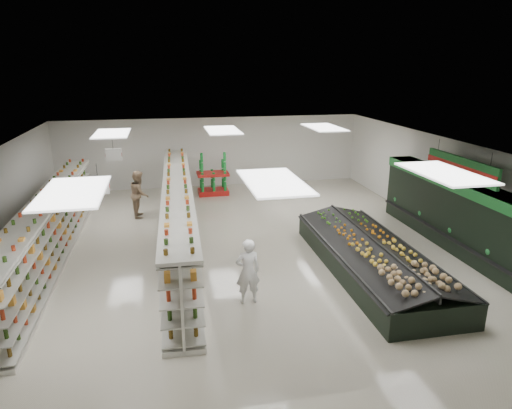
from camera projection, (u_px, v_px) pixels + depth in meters
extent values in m
plane|color=beige|center=(242.00, 249.00, 14.27)|extent=(16.00, 16.00, 0.00)
cube|color=white|center=(241.00, 147.00, 13.32)|extent=(14.00, 16.00, 0.02)
cube|color=white|center=(212.00, 152.00, 21.28)|extent=(14.00, 0.02, 3.20)
cube|color=white|center=(341.00, 361.00, 6.31)|extent=(14.00, 0.02, 3.20)
cube|color=white|center=(449.00, 188.00, 15.15)|extent=(0.02, 16.00, 3.20)
cube|color=black|center=(463.00, 217.00, 13.81)|extent=(0.80, 8.00, 2.20)
cube|color=#1C6A29|center=(467.00, 187.00, 13.52)|extent=(0.85, 8.00, 0.30)
cube|color=black|center=(453.00, 235.00, 13.92)|extent=(0.55, 7.80, 0.15)
cube|color=#B8B7AD|center=(460.00, 209.00, 13.70)|extent=(0.45, 7.70, 0.03)
cube|color=#B8B7AD|center=(461.00, 200.00, 13.62)|extent=(0.45, 7.70, 0.03)
cube|color=white|center=(98.00, 186.00, 10.85)|extent=(0.50, 0.06, 0.40)
cube|color=#AE1713|center=(98.00, 186.00, 10.85)|extent=(0.52, 0.02, 0.12)
cylinder|color=black|center=(97.00, 174.00, 10.76)|extent=(0.01, 0.01, 0.50)
cube|color=white|center=(114.00, 155.00, 14.59)|extent=(0.50, 0.06, 0.40)
cube|color=#AE1713|center=(114.00, 155.00, 14.59)|extent=(0.52, 0.02, 0.12)
cylinder|color=black|center=(113.00, 146.00, 14.50)|extent=(0.01, 0.01, 0.50)
cube|color=#1C6A29|center=(461.00, 167.00, 13.29)|extent=(0.10, 3.20, 0.60)
cube|color=#AE1713|center=(459.00, 167.00, 13.28)|extent=(0.03, 3.20, 0.18)
cylinder|color=black|center=(491.00, 162.00, 12.05)|extent=(0.01, 0.01, 0.50)
cylinder|color=black|center=(439.00, 147.00, 14.30)|extent=(0.01, 0.01, 0.50)
cube|color=silver|center=(55.00, 257.00, 13.50)|extent=(0.84, 10.94, 0.11)
cube|color=silver|center=(51.00, 230.00, 13.25)|extent=(0.07, 10.94, 1.82)
cube|color=silver|center=(46.00, 199.00, 12.97)|extent=(0.84, 10.94, 0.07)
cube|color=#B8B7AD|center=(47.00, 255.00, 13.43)|extent=(0.42, 10.85, 0.03)
cube|color=#B8B7AD|center=(45.00, 242.00, 13.31)|extent=(0.42, 10.85, 0.03)
cube|color=#B8B7AD|center=(43.00, 229.00, 13.19)|extent=(0.42, 10.85, 0.03)
cube|color=#B8B7AD|center=(41.00, 216.00, 13.07)|extent=(0.42, 10.85, 0.03)
cube|color=#B8B7AD|center=(39.00, 203.00, 12.96)|extent=(0.42, 10.85, 0.03)
cube|color=#B8B7AD|center=(62.00, 253.00, 13.51)|extent=(0.42, 10.85, 0.03)
cube|color=#B8B7AD|center=(60.00, 241.00, 13.39)|extent=(0.42, 10.85, 0.03)
cube|color=#B8B7AD|center=(58.00, 228.00, 13.27)|extent=(0.42, 10.85, 0.03)
cube|color=#B8B7AD|center=(56.00, 215.00, 13.15)|extent=(0.42, 10.85, 0.03)
cube|color=#B8B7AD|center=(55.00, 202.00, 13.04)|extent=(0.42, 10.85, 0.03)
cube|color=silver|center=(180.00, 244.00, 14.50)|extent=(1.24, 11.74, 0.12)
cube|color=silver|center=(179.00, 217.00, 14.23)|extent=(0.42, 11.72, 1.95)
cube|color=silver|center=(177.00, 185.00, 13.93)|extent=(1.24, 11.74, 0.08)
cube|color=#B8B7AD|center=(173.00, 241.00, 14.43)|extent=(0.79, 11.63, 0.03)
cube|color=#B8B7AD|center=(172.00, 228.00, 14.31)|extent=(0.79, 11.63, 0.03)
cube|color=#B8B7AD|center=(171.00, 215.00, 14.18)|extent=(0.79, 11.63, 0.03)
cube|color=#B8B7AD|center=(170.00, 202.00, 14.05)|extent=(0.79, 11.63, 0.03)
cube|color=#B8B7AD|center=(170.00, 189.00, 13.93)|extent=(0.79, 11.63, 0.03)
cube|color=#B8B7AD|center=(187.00, 240.00, 14.51)|extent=(0.79, 11.63, 0.03)
cube|color=#B8B7AD|center=(186.00, 227.00, 14.38)|extent=(0.79, 11.63, 0.03)
cube|color=#B8B7AD|center=(186.00, 215.00, 14.25)|extent=(0.79, 11.63, 0.03)
cube|color=#B8B7AD|center=(185.00, 201.00, 14.13)|extent=(0.79, 11.63, 0.03)
cube|color=#B8B7AD|center=(184.00, 188.00, 14.00)|extent=(0.79, 11.63, 0.03)
cube|color=black|center=(372.00, 261.00, 12.62)|extent=(2.30, 6.57, 0.65)
cube|color=#262626|center=(335.00, 252.00, 12.32)|extent=(0.12, 6.55, 0.06)
cube|color=#262626|center=(409.00, 246.00, 12.72)|extent=(0.12, 6.55, 0.06)
cube|color=black|center=(353.00, 247.00, 12.38)|extent=(1.27, 6.46, 0.33)
cube|color=black|center=(393.00, 244.00, 12.60)|extent=(1.27, 6.46, 0.33)
cube|color=#262626|center=(373.00, 243.00, 12.46)|extent=(0.11, 6.45, 0.23)
cube|color=#AE1713|center=(213.00, 192.00, 20.25)|extent=(1.32, 0.88, 0.22)
cube|color=#B41C18|center=(213.00, 174.00, 20.01)|extent=(1.37, 0.94, 0.11)
imported|color=white|center=(248.00, 271.00, 10.83)|extent=(0.62, 0.43, 1.64)
imported|color=tan|center=(139.00, 194.00, 17.08)|extent=(0.54, 0.86, 1.76)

